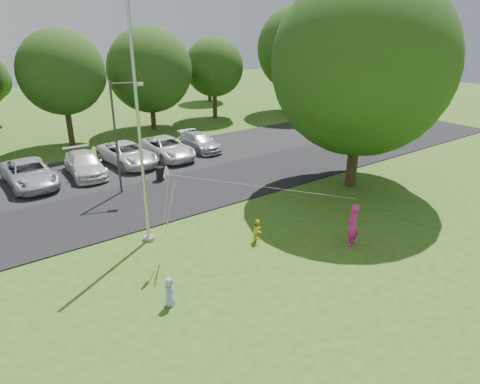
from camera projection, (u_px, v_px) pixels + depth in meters
ground at (282, 263)px, 17.33m from camera, size 120.00×120.00×0.00m
park_road at (175, 195)px, 24.04m from camera, size 60.00×6.00×0.06m
parking_strip at (129, 165)px, 28.90m from camera, size 42.00×7.00×0.06m
flagpole at (141, 150)px, 17.59m from camera, size 0.50×0.50×10.00m
street_lamp at (119, 128)px, 23.02m from camera, size 1.69×0.77×6.25m
trash_can at (160, 174)px, 26.07m from camera, size 0.55×0.55×0.88m
big_tree at (362, 70)px, 22.91m from camera, size 10.32×9.83×11.85m
tree_row at (98, 67)px, 34.19m from camera, size 64.35×11.94×10.88m
horizon_trees at (91, 72)px, 43.29m from camera, size 77.46×7.20×7.02m
parked_cars at (119, 157)px, 28.31m from camera, size 14.15×5.78×1.46m
woman at (353, 225)px, 18.34m from camera, size 0.80×0.62×1.94m
child_yellow at (258, 230)px, 18.85m from camera, size 0.63×0.59×1.04m
child_blue at (169, 292)px, 14.54m from camera, size 0.60×0.62×1.08m
kite at (172, 185)px, 16.39m from camera, size 7.11×3.84×2.90m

